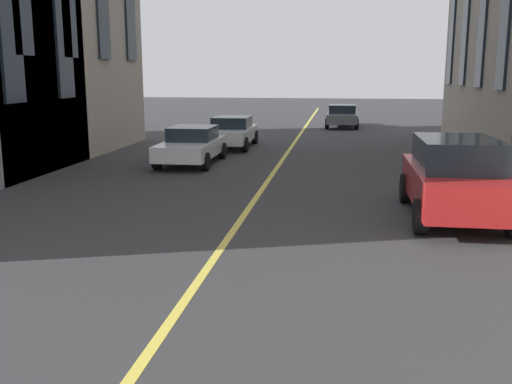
{
  "coord_description": "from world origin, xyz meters",
  "views": [
    {
      "loc": [
        4.92,
        -2.27,
        3.4
      ],
      "look_at": [
        15.38,
        -0.74,
        1.21
      ],
      "focal_mm": 41.29,
      "sensor_mm": 36.0,
      "label": 1
    }
  ],
  "objects_px": {
    "car_white_trailing": "(231,132)",
    "car_grey_far": "(342,116)",
    "car_red_oncoming": "(455,177)",
    "car_white_near": "(192,145)"
  },
  "relations": [
    {
      "from": "car_grey_far",
      "to": "car_red_oncoming",
      "type": "bearing_deg",
      "value": -173.27
    },
    {
      "from": "car_white_trailing",
      "to": "car_red_oncoming",
      "type": "distance_m",
      "value": 14.25
    },
    {
      "from": "car_red_oncoming",
      "to": "car_white_trailing",
      "type": "bearing_deg",
      "value": 32.11
    },
    {
      "from": "car_white_trailing",
      "to": "car_white_near",
      "type": "bearing_deg",
      "value": 173.53
    },
    {
      "from": "car_red_oncoming",
      "to": "car_white_near",
      "type": "height_order",
      "value": "car_red_oncoming"
    },
    {
      "from": "car_red_oncoming",
      "to": "car_white_near",
      "type": "bearing_deg",
      "value": 48.68
    },
    {
      "from": "car_red_oncoming",
      "to": "car_white_near",
      "type": "relative_size",
      "value": 1.07
    },
    {
      "from": "car_white_trailing",
      "to": "car_red_oncoming",
      "type": "height_order",
      "value": "car_red_oncoming"
    },
    {
      "from": "car_grey_far",
      "to": "car_white_near",
      "type": "bearing_deg",
      "value": 160.56
    },
    {
      "from": "car_white_trailing",
      "to": "car_grey_far",
      "type": "distance_m",
      "value": 11.63
    }
  ]
}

